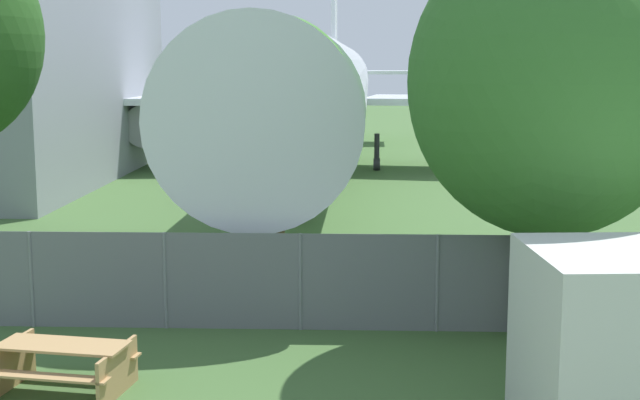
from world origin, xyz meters
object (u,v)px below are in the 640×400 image
Objects in this scene: picnic_bench_open_grass at (63,361)px; tree_near_hangar at (274,107)px; tree_far_right at (550,82)px; airplane at (319,88)px.

tree_near_hangar reaches higher than picnic_bench_open_grass.
tree_near_hangar is 0.81× the size of tree_far_right.
tree_far_right is (5.11, -3.09, 0.60)m from tree_near_hangar.
airplane is at bearing 83.88° from picnic_bench_open_grass.
tree_far_right is at bearing 12.83° from airplane.
picnic_bench_open_grass is at bearing -114.21° from tree_near_hangar.
airplane reaches higher than tree_far_right.
airplane is 24.19m from tree_far_right.
airplane is 20.58m from tree_near_hangar.
picnic_bench_open_grass is 7.50m from tree_near_hangar.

